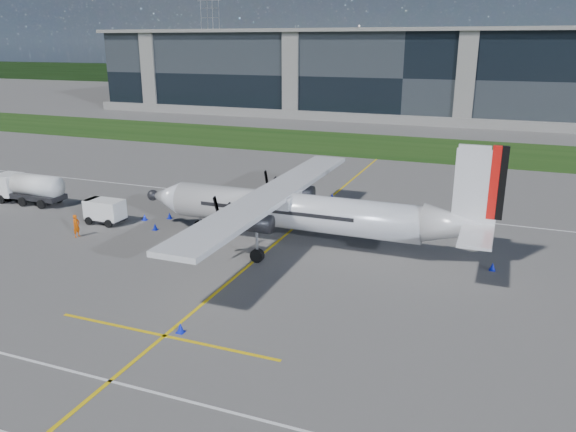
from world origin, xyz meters
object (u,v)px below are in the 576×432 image
pylon_west (211,36)px  safety_cone_nose_port (155,227)px  turboprop_aircraft (306,191)px  safety_cone_tail (492,266)px  safety_cone_nose_stbd (170,216)px  safety_cone_fwd (145,217)px  safety_cone_portwing (180,328)px  baggage_tug (105,211)px  fuel_tanker_truck (25,188)px  ground_crew_person (76,224)px  safety_cone_stbdwing (332,196)px

pylon_west → safety_cone_nose_port: size_ratio=60.00×
turboprop_aircraft → safety_cone_tail: turboprop_aircraft is taller
safety_cone_nose_stbd → pylon_west: bearing=117.5°
safety_cone_fwd → safety_cone_portwing: bearing=-49.7°
safety_cone_fwd → baggage_tug: bearing=-145.0°
turboprop_aircraft → fuel_tanker_truck: (-26.22, 1.27, -2.56)m
pylon_west → turboprop_aircraft: bearing=-59.1°
ground_crew_person → safety_cone_portwing: 17.08m
safety_cone_tail → safety_cone_nose_port: (-23.66, -1.00, 0.00)m
safety_cone_stbdwing → safety_cone_portwing: (0.30, -25.69, 0.00)m
fuel_tanker_truck → baggage_tug: (10.18, -2.14, -0.37)m
safety_cone_stbdwing → turboprop_aircraft: bearing=-81.4°
safety_cone_tail → safety_cone_nose_port: same height
fuel_tanker_truck → ground_crew_person: fuel_tanker_truck is taller
baggage_tug → safety_cone_portwing: bearing=-41.1°
turboprop_aircraft → safety_cone_nose_port: 12.12m
safety_cone_nose_stbd → safety_cone_fwd: bearing=-145.7°
ground_crew_person → safety_cone_portwing: (14.32, -9.28, -0.69)m
fuel_tanker_truck → safety_cone_nose_stbd: 14.19m
safety_cone_stbdwing → safety_cone_nose_stbd: (-10.25, -10.29, 0.00)m
pylon_west → safety_cone_nose_stbd: (72.99, -140.02, -14.75)m
turboprop_aircraft → baggage_tug: (-16.04, -0.86, -2.93)m
ground_crew_person → safety_cone_nose_stbd: ground_crew_person is taller
pylon_west → safety_cone_stbdwing: size_ratio=60.00×
safety_cone_nose_port → safety_cone_fwd: same height
safety_cone_nose_stbd → ground_crew_person: bearing=-121.6°
safety_cone_nose_stbd → safety_cone_fwd: (-1.58, -1.08, 0.00)m
pylon_west → fuel_tanker_truck: pylon_west is taller
safety_cone_tail → safety_cone_portwing: 19.28m
pylon_west → ground_crew_person: size_ratio=15.94×
fuel_tanker_truck → safety_cone_nose_port: size_ratio=13.72×
fuel_tanker_truck → safety_cone_stbdwing: (24.39, 10.90, -1.04)m
safety_cone_nose_stbd → safety_cone_stbdwing: bearing=45.1°
safety_cone_stbdwing → baggage_tug: bearing=-137.5°
baggage_tug → safety_cone_nose_stbd: (3.96, 2.74, -0.67)m
pylon_west → safety_cone_nose_stbd: 158.59m
safety_cone_tail → safety_cone_portwing: size_ratio=1.00×
safety_cone_portwing → ground_crew_person: bearing=147.1°
fuel_tanker_truck → safety_cone_tail: size_ratio=13.72×
safety_cone_portwing → safety_cone_nose_port: bearing=128.4°
fuel_tanker_truck → baggage_tug: size_ratio=2.24×
ground_crew_person → safety_cone_tail: bearing=-78.7°
safety_cone_tail → safety_cone_stbdwing: (-13.96, 12.09, 0.00)m
fuel_tanker_truck → safety_cone_portwing: fuel_tanker_truck is taller
safety_cone_nose_port → safety_cone_portwing: bearing=-51.6°
pylon_west → safety_cone_tail: (97.20, -141.81, -14.75)m
pylon_west → safety_cone_portwing: size_ratio=60.00×
safety_cone_stbdwing → safety_cone_nose_stbd: same height
pylon_west → safety_cone_nose_stbd: pylon_west is taller
pylon_west → safety_cone_stbdwing: (83.24, -129.73, -14.75)m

